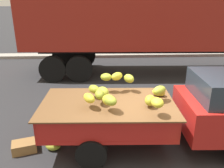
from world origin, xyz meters
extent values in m
plane|color=#28282B|center=(0.00, 0.00, 0.00)|extent=(220.00, 220.00, 0.00)
cube|color=gray|center=(0.00, 8.92, 0.08)|extent=(80.00, 0.80, 0.16)
cube|color=#28333D|center=(1.60, -0.09, 1.44)|extent=(1.19, 1.49, 0.52)
cube|color=#B21E19|center=(-0.90, 0.00, 0.58)|extent=(2.90, 1.75, 0.08)
cube|color=#B21E19|center=(-0.87, 0.80, 0.84)|extent=(2.84, 0.15, 0.44)
cube|color=#B21E19|center=(-0.93, -0.79, 0.84)|extent=(2.84, 0.15, 0.44)
cube|color=#B21E19|center=(0.50, -0.05, 0.84)|extent=(0.11, 1.65, 0.44)
cube|color=#B21E19|center=(-2.29, 0.06, 0.84)|extent=(0.11, 1.65, 0.44)
cube|color=#B21914|center=(-0.87, 0.83, 0.80)|extent=(2.72, 0.11, 0.07)
cube|color=brown|center=(-0.90, 0.00, 1.07)|extent=(3.02, 1.87, 0.03)
ellipsoid|color=#9CA128|center=(-1.20, 0.27, 1.30)|extent=(0.35, 0.37, 0.19)
ellipsoid|color=gold|center=(-0.65, 0.64, 1.48)|extent=(0.37, 0.36, 0.20)
ellipsoid|color=olive|center=(-0.92, 0.62, 1.47)|extent=(0.32, 0.29, 0.18)
ellipsoid|color=#92A02B|center=(-0.87, -0.45, 1.34)|extent=(0.37, 0.42, 0.20)
ellipsoid|color=gold|center=(-1.29, -0.27, 1.32)|extent=(0.34, 0.40, 0.19)
ellipsoid|color=#90A02C|center=(-1.07, -0.09, 1.32)|extent=(0.22, 0.33, 0.21)
ellipsoid|color=#9EAA2F|center=(-0.36, 0.63, 1.42)|extent=(0.33, 0.36, 0.21)
ellipsoid|color=#AAB030|center=(-1.01, 0.05, 1.31)|extent=(0.34, 0.40, 0.23)
ellipsoid|color=gold|center=(0.32, 0.32, 1.17)|extent=(0.39, 0.37, 0.17)
ellipsoid|color=gold|center=(-0.02, -0.27, 1.24)|extent=(0.31, 0.36, 0.22)
ellipsoid|color=#A1AC30|center=(0.25, 0.02, 1.34)|extent=(0.41, 0.39, 0.21)
ellipsoid|color=gold|center=(-0.89, -0.40, 1.32)|extent=(0.37, 0.38, 0.22)
ellipsoid|color=gold|center=(0.04, -0.68, 1.37)|extent=(0.25, 0.31, 0.18)
cylinder|color=black|center=(1.89, 0.70, 0.32)|extent=(0.65, 0.22, 0.64)
cylinder|color=black|center=(-1.20, 0.81, 0.32)|extent=(0.65, 0.22, 0.64)
cylinder|color=black|center=(-1.26, -0.77, 0.32)|extent=(0.65, 0.22, 0.64)
cube|color=maroon|center=(1.71, 5.57, 2.60)|extent=(12.08, 2.90, 2.70)
cube|color=black|center=(1.71, 5.57, 1.10)|extent=(11.05, 0.77, 0.30)
cylinder|color=black|center=(-1.85, 6.89, 0.54)|extent=(1.09, 0.34, 1.08)
cylinder|color=black|center=(-1.93, 4.49, 0.54)|extent=(1.09, 0.34, 1.08)
cylinder|color=black|center=(-2.93, 6.93, 0.54)|extent=(1.09, 0.34, 1.08)
cylinder|color=black|center=(-3.01, 4.53, 0.54)|extent=(1.09, 0.34, 1.08)
ellipsoid|color=#A3AD30|center=(-2.16, -0.15, 0.10)|extent=(0.39, 0.33, 0.19)
cube|color=olive|center=(-2.79, -0.18, 0.11)|extent=(0.60, 0.49, 0.23)
camera|label=1|loc=(-1.04, -4.68, 3.25)|focal=37.19mm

